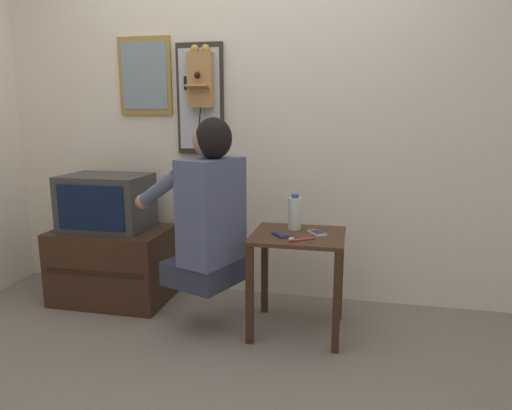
# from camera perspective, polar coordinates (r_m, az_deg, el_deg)

# --- Properties ---
(ground_plane) EXTENTS (14.00, 14.00, 0.00)m
(ground_plane) POSITION_cam_1_polar(r_m,az_deg,el_deg) (2.39, -7.31, -20.64)
(ground_plane) COLOR slate
(wall_back) EXTENTS (6.80, 0.05, 2.55)m
(wall_back) POSITION_cam_1_polar(r_m,az_deg,el_deg) (3.14, -0.68, 11.60)
(wall_back) COLOR silver
(wall_back) RESTS_ON ground_plane
(side_table) EXTENTS (0.52, 0.47, 0.59)m
(side_table) POSITION_cam_1_polar(r_m,az_deg,el_deg) (2.65, 5.26, -6.32)
(side_table) COLOR #422819
(side_table) RESTS_ON ground_plane
(person) EXTENTS (0.62, 0.54, 0.95)m
(person) POSITION_cam_1_polar(r_m,az_deg,el_deg) (2.57, -6.06, -0.54)
(person) COLOR #2D3347
(person) RESTS_ON ground_plane
(tv_stand) EXTENTS (0.76, 0.51, 0.50)m
(tv_stand) POSITION_cam_1_polar(r_m,az_deg,el_deg) (3.29, -17.36, -7.09)
(tv_stand) COLOR #382316
(tv_stand) RESTS_ON ground_plane
(television) EXTENTS (0.56, 0.39, 0.37)m
(television) POSITION_cam_1_polar(r_m,az_deg,el_deg) (3.20, -18.19, 0.33)
(television) COLOR #38383A
(television) RESTS_ON tv_stand
(wall_phone_antique) EXTENTS (0.21, 0.18, 0.78)m
(wall_phone_antique) POSITION_cam_1_polar(r_m,az_deg,el_deg) (3.15, -6.89, 15.35)
(wall_phone_antique) COLOR #AD7A47
(framed_picture) EXTENTS (0.38, 0.03, 0.52)m
(framed_picture) POSITION_cam_1_polar(r_m,az_deg,el_deg) (3.35, -13.70, 15.40)
(framed_picture) COLOR olive
(wall_mirror) EXTENTS (0.32, 0.03, 0.74)m
(wall_mirror) POSITION_cam_1_polar(r_m,az_deg,el_deg) (3.19, -6.99, 12.98)
(wall_mirror) COLOR #2D2823
(cell_phone_held) EXTENTS (0.12, 0.14, 0.01)m
(cell_phone_held) POSITION_cam_1_polar(r_m,az_deg,el_deg) (2.57, 3.12, -3.72)
(cell_phone_held) COLOR navy
(cell_phone_held) RESTS_ON side_table
(cell_phone_spare) EXTENTS (0.12, 0.14, 0.01)m
(cell_phone_spare) POSITION_cam_1_polar(r_m,az_deg,el_deg) (2.62, 7.64, -3.47)
(cell_phone_spare) COLOR silver
(cell_phone_spare) RESTS_ON side_table
(water_bottle) EXTENTS (0.08, 0.08, 0.21)m
(water_bottle) POSITION_cam_1_polar(r_m,az_deg,el_deg) (2.70, 4.87, -0.99)
(water_bottle) COLOR silver
(water_bottle) RESTS_ON side_table
(toothbrush) EXTENTS (0.14, 0.10, 0.02)m
(toothbrush) POSITION_cam_1_polar(r_m,az_deg,el_deg) (2.48, 5.57, -4.30)
(toothbrush) COLOR #D83F4C
(toothbrush) RESTS_ON side_table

